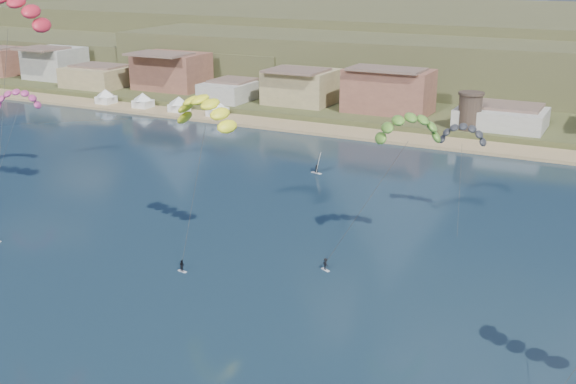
% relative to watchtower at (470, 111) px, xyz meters
% --- Properties ---
extents(ground, '(2400.00, 2400.00, 0.00)m').
position_rel_watchtower_xyz_m(ground, '(-5.00, -114.00, -6.37)').
color(ground, black).
rests_on(ground, ground).
extents(beach, '(2200.00, 12.00, 0.90)m').
position_rel_watchtower_xyz_m(beach, '(-5.00, -8.00, -6.12)').
color(beach, tan).
rests_on(beach, ground).
extents(town, '(400.00, 24.00, 12.00)m').
position_rel_watchtower_xyz_m(town, '(-45.00, 8.00, 1.63)').
color(town, beige).
rests_on(town, ground).
extents(watchtower, '(5.82, 5.82, 8.60)m').
position_rel_watchtower_xyz_m(watchtower, '(0.00, 0.00, 0.00)').
color(watchtower, '#47382D').
rests_on(watchtower, ground).
extents(beach_tents, '(43.40, 6.40, 5.00)m').
position_rel_watchtower_xyz_m(beach_tents, '(-81.25, -8.00, -2.66)').
color(beach_tents, white).
rests_on(beach_tents, ground).
extents(kitesurfer_red, '(14.04, 16.51, 35.76)m').
position_rel_watchtower_xyz_m(kitesurfer_red, '(-51.00, -83.25, 25.96)').
color(kitesurfer_red, silver).
rests_on(kitesurfer_red, ground).
extents(kitesurfer_yellow, '(11.12, 13.06, 22.96)m').
position_rel_watchtower_xyz_m(kitesurfer_yellow, '(-17.84, -81.46, 13.65)').
color(kitesurfer_yellow, silver).
rests_on(kitesurfer_yellow, ground).
extents(kitesurfer_green, '(12.79, 14.21, 21.82)m').
position_rel_watchtower_xyz_m(kitesurfer_green, '(7.70, -72.28, 11.93)').
color(kitesurfer_green, silver).
rests_on(kitesurfer_green, ground).
extents(distant_kite_pink, '(8.89, 7.89, 17.63)m').
position_rel_watchtower_xyz_m(distant_kite_pink, '(-70.21, -65.89, 8.29)').
color(distant_kite_pink, '#262626').
rests_on(distant_kite_pink, ground).
extents(distant_kite_dark, '(7.80, 5.98, 17.00)m').
position_rel_watchtower_xyz_m(distant_kite_dark, '(11.03, -55.02, 7.93)').
color(distant_kite_dark, '#262626').
rests_on(distant_kite_dark, ground).
extents(windsurfer, '(2.30, 2.53, 3.94)m').
position_rel_watchtower_xyz_m(windsurfer, '(-19.05, -41.89, -5.12)').
color(windsurfer, silver).
rests_on(windsurfer, ground).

